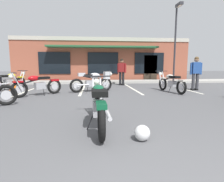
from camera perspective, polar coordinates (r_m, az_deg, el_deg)
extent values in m
plane|color=#515154|center=(4.96, 2.85, -6.15)|extent=(80.00, 80.00, 0.00)
cube|color=#A8A59E|center=(13.31, -2.53, 2.99)|extent=(22.00, 1.80, 0.14)
cube|color=brown|center=(17.13, -3.28, 9.67)|extent=(14.23, 5.05, 3.49)
cube|color=#B2AD9E|center=(14.73, -2.90, 16.19)|extent=(14.23, 0.06, 0.30)
cube|color=black|center=(14.87, -17.78, 8.46)|extent=(2.43, 0.06, 1.70)
cube|color=black|center=(14.56, -2.85, 8.84)|extent=(2.43, 0.06, 1.70)
cube|color=black|center=(15.23, 11.73, 8.64)|extent=(2.43, 0.06, 1.70)
cube|color=#33281E|center=(15.26, 12.12, 7.13)|extent=(1.10, 0.06, 2.10)
cube|color=#235933|center=(14.23, -2.80, 13.85)|extent=(8.54, 0.90, 0.12)
cube|color=silver|center=(10.25, -24.20, 0.46)|extent=(0.12, 4.80, 0.01)
cube|color=silver|center=(9.73, -9.20, 0.70)|extent=(0.12, 4.80, 0.01)
cube|color=silver|center=(9.93, 6.30, 0.89)|extent=(0.12, 4.80, 0.01)
cube|color=silver|center=(10.79, 20.24, 1.01)|extent=(0.12, 4.80, 0.01)
torus|color=black|center=(2.90, -3.42, -9.80)|extent=(0.12, 0.64, 0.64)
cylinder|color=#B7B7BC|center=(2.90, -3.42, -9.80)|extent=(0.07, 0.29, 0.29)
torus|color=black|center=(4.29, -4.71, -3.99)|extent=(0.12, 0.64, 0.64)
cylinder|color=#B7B7BC|center=(4.29, -4.71, -3.99)|extent=(0.07, 0.29, 0.29)
cylinder|color=silver|center=(4.34, -6.00, 0.40)|extent=(0.05, 0.33, 0.66)
cylinder|color=silver|center=(4.34, -3.63, 0.44)|extent=(0.05, 0.33, 0.66)
cylinder|color=black|center=(4.39, -4.91, 4.70)|extent=(0.66, 0.05, 0.03)
sphere|color=silver|center=(4.48, -4.93, 2.97)|extent=(0.17, 0.17, 0.17)
cube|color=#0F4C2D|center=(4.28, -4.78, 0.05)|extent=(0.15, 0.36, 0.06)
cube|color=#9E9EA3|center=(3.50, -4.13, -5.38)|extent=(0.25, 0.41, 0.28)
cylinder|color=silver|center=(3.16, -1.20, -7.55)|extent=(0.09, 0.55, 0.07)
cylinder|color=black|center=(3.65, -4.34, -0.99)|extent=(0.09, 0.94, 0.26)
ellipsoid|color=#0F4C2D|center=(3.66, -4.37, 0.30)|extent=(0.27, 0.49, 0.22)
cube|color=black|center=(3.30, -4.06, -0.52)|extent=(0.29, 0.53, 0.10)
cube|color=#0F4C2D|center=(2.81, -3.44, -4.48)|extent=(0.17, 0.36, 0.08)
cylinder|color=black|center=(3.49, -7.02, -9.86)|extent=(0.14, 0.03, 0.29)
torus|color=black|center=(8.18, 21.15, 1.16)|extent=(0.22, 0.65, 0.64)
cylinder|color=#B7B7BC|center=(8.18, 21.15, 1.16)|extent=(0.11, 0.29, 0.29)
torus|color=black|center=(9.36, 15.82, 2.17)|extent=(0.22, 0.65, 0.64)
cylinder|color=#B7B7BC|center=(9.36, 15.82, 2.17)|extent=(0.11, 0.29, 0.29)
cylinder|color=silver|center=(9.38, 15.10, 4.17)|extent=(0.10, 0.33, 0.66)
cylinder|color=silver|center=(9.47, 16.03, 4.17)|extent=(0.10, 0.33, 0.66)
cylinder|color=black|center=(9.48, 15.39, 6.13)|extent=(0.65, 0.15, 0.03)
sphere|color=silver|center=(9.55, 15.10, 5.31)|extent=(0.20, 0.20, 0.17)
cube|color=beige|center=(9.37, 15.76, 4.02)|extent=(0.20, 0.38, 0.06)
cube|color=#9E9EA3|center=(8.69, 18.62, 2.17)|extent=(0.31, 0.44, 0.28)
cylinder|color=silver|center=(8.48, 20.81, 1.66)|extent=(0.17, 0.55, 0.07)
cylinder|color=black|center=(8.84, 17.95, 3.85)|extent=(0.23, 0.94, 0.26)
ellipsoid|color=beige|center=(8.85, 17.90, 4.38)|extent=(0.34, 0.52, 0.22)
cube|color=black|center=(8.55, 19.25, 4.21)|extent=(0.37, 0.56, 0.10)
cube|color=beige|center=(8.14, 21.33, 3.10)|extent=(0.22, 0.38, 0.08)
cylinder|color=black|center=(8.56, 17.82, 0.37)|extent=(0.14, 0.05, 0.29)
torus|color=black|center=(6.41, -30.60, -1.13)|extent=(0.61, 0.39, 0.64)
cylinder|color=#B7B7BC|center=(6.41, -30.60, -1.13)|extent=(0.28, 0.19, 0.29)
torus|color=black|center=(8.28, -17.86, 1.39)|extent=(0.55, 0.49, 0.64)
cylinder|color=#B7B7BC|center=(8.28, -17.86, 1.39)|extent=(0.26, 0.23, 0.29)
torus|color=black|center=(7.72, -27.32, 0.44)|extent=(0.55, 0.49, 0.64)
cylinder|color=#B7B7BC|center=(7.72, -27.32, 0.44)|extent=(0.26, 0.23, 0.29)
cylinder|color=silver|center=(7.58, -27.97, 2.71)|extent=(0.28, 0.24, 0.66)
cylinder|color=silver|center=(7.75, -28.38, 2.77)|extent=(0.28, 0.24, 0.66)
cylinder|color=black|center=(7.62, -28.91, 5.09)|extent=(0.45, 0.53, 0.03)
sphere|color=silver|center=(7.60, -29.42, 3.99)|extent=(0.24, 0.24, 0.17)
cube|color=#B70F14|center=(7.68, -27.75, 2.63)|extent=(0.37, 0.34, 0.06)
cube|color=#9E9EA3|center=(8.00, -21.93, 1.55)|extent=(0.46, 0.44, 0.28)
cylinder|color=silver|center=(8.28, -19.97, 1.57)|extent=(0.47, 0.41, 0.07)
cylinder|color=black|center=(7.90, -23.34, 3.16)|extent=(0.76, 0.65, 0.26)
ellipsoid|color=#B70F14|center=(7.89, -23.51, 3.72)|extent=(0.53, 0.51, 0.22)
cube|color=black|center=(8.03, -21.13, 3.91)|extent=(0.58, 0.55, 0.10)
cube|color=#B70F14|center=(8.27, -17.82, 3.33)|extent=(0.38, 0.35, 0.08)
cylinder|color=black|center=(7.89, -20.84, -0.37)|extent=(0.11, 0.12, 0.29)
torus|color=black|center=(11.02, -27.00, 2.43)|extent=(0.33, 0.63, 0.64)
cylinder|color=#B7B7BC|center=(11.02, -27.00, 2.43)|extent=(0.16, 0.29, 0.29)
cylinder|color=silver|center=(11.14, -27.08, 4.12)|extent=(0.16, 0.32, 0.66)
cylinder|color=silver|center=(11.01, -26.40, 4.13)|extent=(0.16, 0.32, 0.66)
cylinder|color=black|center=(11.12, -26.56, 5.80)|extent=(0.62, 0.28, 0.03)
sphere|color=silver|center=(11.18, -26.24, 5.11)|extent=(0.22, 0.22, 0.17)
cube|color=yellow|center=(11.03, -26.95, 4.00)|extent=(0.27, 0.39, 0.06)
cube|color=#9E9EA3|center=(10.45, -30.03, 2.42)|extent=(0.37, 0.46, 0.28)
cylinder|color=silver|center=(10.10, -30.99, 1.97)|extent=(0.27, 0.54, 0.07)
cylinder|color=black|center=(10.58, -29.34, 3.82)|extent=(0.41, 0.89, 0.26)
ellipsoid|color=yellow|center=(10.59, -29.29, 4.27)|extent=(0.42, 0.54, 0.22)
cube|color=black|center=(10.34, -30.71, 4.11)|extent=(0.46, 0.59, 0.10)
cylinder|color=black|center=(10.56, -30.88, 0.99)|extent=(0.13, 0.07, 0.29)
torus|color=black|center=(8.36, -11.19, 1.67)|extent=(0.64, 0.30, 0.64)
cylinder|color=#B7B7BC|center=(8.36, -11.19, 1.67)|extent=(0.29, 0.15, 0.29)
torus|color=black|center=(8.80, -2.03, 2.12)|extent=(0.64, 0.30, 0.64)
cylinder|color=#B7B7BC|center=(8.80, -2.03, 2.12)|extent=(0.29, 0.15, 0.29)
cylinder|color=silver|center=(8.89, -1.66, 4.25)|extent=(0.32, 0.15, 0.66)
cylinder|color=silver|center=(8.73, -1.20, 4.18)|extent=(0.32, 0.15, 0.66)
cylinder|color=black|center=(8.83, -0.96, 6.31)|extent=(0.24, 0.64, 0.03)
sphere|color=silver|center=(8.87, -0.48, 5.41)|extent=(0.22, 0.22, 0.17)
cube|color=silver|center=(8.79, -1.80, 4.08)|extent=(0.39, 0.25, 0.06)
cube|color=#9E9EA3|center=(8.52, -7.02, 2.42)|extent=(0.46, 0.36, 0.28)
cylinder|color=silver|center=(8.29, -9.16, 1.95)|extent=(0.54, 0.24, 0.07)
cylinder|color=black|center=(8.56, -5.76, 4.08)|extent=(0.91, 0.36, 0.26)
ellipsoid|color=silver|center=(8.57, -5.52, 4.89)|extent=(0.59, 0.45, 0.26)
cube|color=silver|center=(8.79, -1.74, 4.99)|extent=(0.32, 0.34, 0.36)
cube|color=black|center=(8.46, -7.71, 4.95)|extent=(0.46, 0.36, 0.10)
cube|color=silver|center=(8.38, -9.68, 5.15)|extent=(0.37, 0.29, 0.16)
cylinder|color=black|center=(8.70, -7.78, 0.79)|extent=(0.07, 0.14, 0.29)
cube|color=black|center=(11.56, 2.71, 2.10)|extent=(0.21, 0.26, 0.08)
cube|color=black|center=(11.48, 3.63, 2.05)|extent=(0.21, 0.26, 0.08)
cylinder|color=black|center=(11.49, 2.64, 4.16)|extent=(0.21, 0.21, 0.80)
cylinder|color=black|center=(11.41, 3.57, 4.13)|extent=(0.21, 0.21, 0.80)
cube|color=maroon|center=(11.42, 3.13, 7.45)|extent=(0.44, 0.39, 0.56)
cylinder|color=maroon|center=(11.52, 1.97, 7.26)|extent=(0.14, 0.14, 0.58)
cylinder|color=maroon|center=(11.33, 4.30, 7.24)|extent=(0.14, 0.14, 0.58)
sphere|color=#A07556|center=(11.43, 3.14, 9.46)|extent=(0.30, 0.30, 0.22)
sphere|color=black|center=(11.42, 3.13, 9.71)|extent=(0.29, 0.29, 0.21)
cube|color=black|center=(9.97, 24.16, 0.49)|extent=(0.12, 0.25, 0.08)
cube|color=black|center=(10.06, 25.19, 0.49)|extent=(0.12, 0.25, 0.08)
cylinder|color=#38383D|center=(9.90, 24.40, 2.87)|extent=(0.16, 0.16, 0.80)
cylinder|color=#38383D|center=(9.98, 25.44, 2.85)|extent=(0.16, 0.16, 0.80)
cube|color=#23478C|center=(9.91, 25.14, 6.66)|extent=(0.40, 0.25, 0.56)
cylinder|color=#23478C|center=(9.80, 23.81, 6.50)|extent=(0.11, 0.11, 0.58)
cylinder|color=#23478C|center=(10.03, 26.41, 6.37)|extent=(0.11, 0.11, 0.58)
sphere|color=#A07556|center=(9.92, 25.28, 8.97)|extent=(0.24, 0.24, 0.22)
sphere|color=brown|center=(9.91, 25.32, 9.26)|extent=(0.22, 0.22, 0.21)
sphere|color=silver|center=(3.02, 9.56, -12.98)|extent=(0.26, 0.26, 0.26)
cube|color=black|center=(3.12, 9.05, -12.43)|extent=(0.18, 0.03, 0.09)
cube|color=orange|center=(10.40, -28.58, 0.36)|extent=(0.34, 0.34, 0.03)
cone|color=orange|center=(10.37, -28.67, 1.81)|extent=(0.26, 0.26, 0.50)
cylinder|color=white|center=(10.37, -28.69, 2.03)|extent=(0.19, 0.19, 0.06)
cylinder|color=#2D2D33|center=(13.42, 19.37, 13.44)|extent=(0.12, 0.12, 5.21)
cube|color=#2D2D33|center=(13.62, 20.58, 24.30)|extent=(0.24, 0.70, 0.18)
cube|color=silver|center=(13.59, 20.56, 23.94)|extent=(0.18, 0.56, 0.02)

